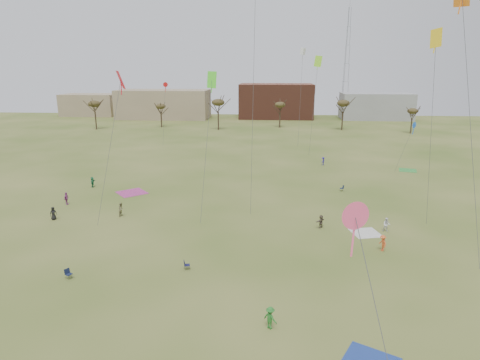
# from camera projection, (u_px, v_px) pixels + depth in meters

# --- Properties ---
(ground) EXTENTS (260.00, 260.00, 0.00)m
(ground) POSITION_uv_depth(u_px,v_px,m) (230.00, 276.00, 36.49)
(ground) COLOR #3D581B
(ground) RESTS_ON ground
(flyer_near_center) EXTENTS (1.22, 1.13, 1.65)m
(flyer_near_center) POSITION_uv_depth(u_px,v_px,m) (270.00, 318.00, 28.99)
(flyer_near_center) COLOR #267427
(flyer_near_center) RESTS_ON ground
(spectator_fore_b) EXTENTS (0.79, 0.94, 1.70)m
(spectator_fore_b) POSITION_uv_depth(u_px,v_px,m) (121.00, 209.00, 51.02)
(spectator_fore_b) COLOR olive
(spectator_fore_b) RESTS_ON ground
(spectator_fore_c) EXTENTS (1.30, 1.35, 1.53)m
(spectator_fore_c) POSITION_uv_depth(u_px,v_px,m) (321.00, 221.00, 47.30)
(spectator_fore_c) COLOR brown
(spectator_fore_c) RESTS_ON ground
(flyer_mid_a) EXTENTS (0.93, 0.89, 1.60)m
(flyer_mid_a) POSITION_uv_depth(u_px,v_px,m) (53.00, 213.00, 49.82)
(flyer_mid_a) COLOR black
(flyer_mid_a) RESTS_ON ground
(flyer_mid_b) EXTENTS (0.88, 1.20, 1.66)m
(flyer_mid_b) POSITION_uv_depth(u_px,v_px,m) (383.00, 243.00, 41.32)
(flyer_mid_b) COLOR orange
(flyer_mid_b) RESTS_ON ground
(spectator_mid_d) EXTENTS (0.47, 1.01, 1.68)m
(spectator_mid_d) POSITION_uv_depth(u_px,v_px,m) (66.00, 198.00, 55.35)
(spectator_mid_d) COLOR #A64597
(spectator_mid_d) RESTS_ON ground
(spectator_mid_e) EXTENTS (0.89, 0.76, 1.61)m
(spectator_mid_e) POSITION_uv_depth(u_px,v_px,m) (387.00, 225.00, 46.18)
(spectator_mid_e) COLOR silver
(spectator_mid_e) RESTS_ON ground
(flyer_far_a) EXTENTS (0.61, 1.53, 1.61)m
(flyer_far_a) POSITION_uv_depth(u_px,v_px,m) (92.00, 182.00, 63.44)
(flyer_far_a) COLOR #28794D
(flyer_far_a) RESTS_ON ground
(flyer_far_c) EXTENTS (0.95, 1.13, 1.52)m
(flyer_far_c) POSITION_uv_depth(u_px,v_px,m) (323.00, 161.00, 77.77)
(flyer_far_c) COLOR navy
(flyer_far_c) RESTS_ON ground
(blanket_cream) EXTENTS (3.52, 3.52, 0.03)m
(blanket_cream) POSITION_uv_depth(u_px,v_px,m) (366.00, 233.00, 45.95)
(blanket_cream) COLOR silver
(blanket_cream) RESTS_ON ground
(blanket_plum) EXTENTS (5.30, 5.30, 0.03)m
(blanket_plum) POSITION_uv_depth(u_px,v_px,m) (132.00, 193.00, 60.75)
(blanket_plum) COLOR #B73885
(blanket_plum) RESTS_ON ground
(blanket_olive) EXTENTS (3.60, 3.60, 0.03)m
(blanket_olive) POSITION_uv_depth(u_px,v_px,m) (408.00, 170.00, 73.94)
(blanket_olive) COLOR green
(blanket_olive) RESTS_ON ground
(camp_chair_left) EXTENTS (0.73, 0.71, 0.87)m
(camp_chair_left) POSITION_uv_depth(u_px,v_px,m) (69.00, 276.00, 36.01)
(camp_chair_left) COLOR #141C38
(camp_chair_left) RESTS_ON ground
(camp_chair_center) EXTENTS (0.64, 0.61, 0.87)m
(camp_chair_center) POSITION_uv_depth(u_px,v_px,m) (187.00, 267.00, 37.66)
(camp_chair_center) COLOR #16163C
(camp_chair_center) RESTS_ON ground
(camp_chair_right) EXTENTS (0.61, 0.58, 0.87)m
(camp_chair_right) POSITION_uv_depth(u_px,v_px,m) (342.00, 189.00, 61.52)
(camp_chair_right) COLOR #15203C
(camp_chair_right) RESTS_ON ground
(kites_aloft) EXTENTS (47.06, 79.93, 27.51)m
(kites_aloft) POSITION_uv_depth(u_px,v_px,m) (289.00, 44.00, 59.56)
(kites_aloft) COLOR #4DE829
(kites_aloft) RESTS_ON ground
(tree_line) EXTENTS (117.44, 49.32, 8.91)m
(tree_line) POSITION_uv_depth(u_px,v_px,m) (248.00, 108.00, 110.99)
(tree_line) COLOR #3A2B1E
(tree_line) RESTS_ON ground
(building_tan) EXTENTS (32.00, 14.00, 10.00)m
(building_tan) POSITION_uv_depth(u_px,v_px,m) (164.00, 104.00, 148.37)
(building_tan) COLOR #937F60
(building_tan) RESTS_ON ground
(building_brick) EXTENTS (26.00, 16.00, 12.00)m
(building_brick) POSITION_uv_depth(u_px,v_px,m) (276.00, 101.00, 150.06)
(building_brick) COLOR brown
(building_brick) RESTS_ON ground
(building_grey) EXTENTS (24.00, 12.00, 9.00)m
(building_grey) POSITION_uv_depth(u_px,v_px,m) (376.00, 106.00, 146.02)
(building_grey) COLOR gray
(building_grey) RESTS_ON ground
(building_tan_west) EXTENTS (20.00, 12.00, 8.00)m
(building_tan_west) POSITION_uv_depth(u_px,v_px,m) (91.00, 105.00, 157.52)
(building_tan_west) COLOR #937F60
(building_tan_west) RESTS_ON ground
(radio_tower) EXTENTS (1.51, 1.72, 41.00)m
(radio_tower) POSITION_uv_depth(u_px,v_px,m) (346.00, 63.00, 149.62)
(radio_tower) COLOR #9EA3A8
(radio_tower) RESTS_ON ground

